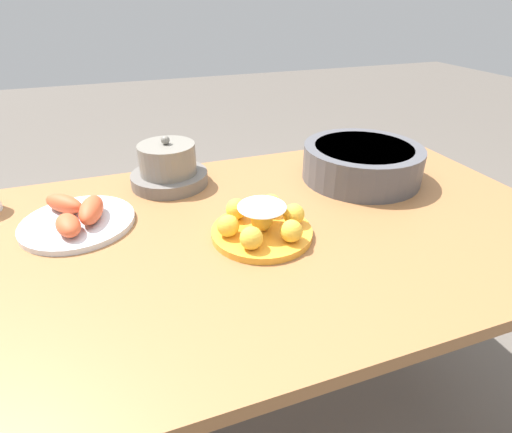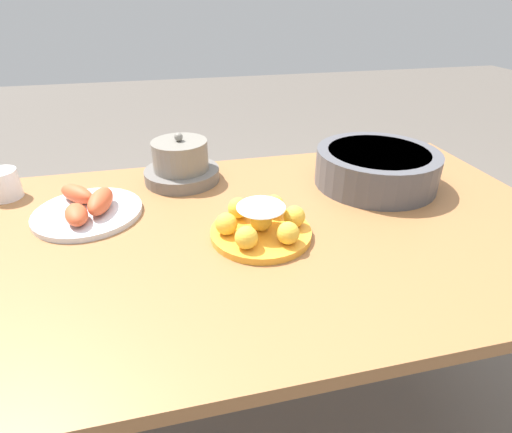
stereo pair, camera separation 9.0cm
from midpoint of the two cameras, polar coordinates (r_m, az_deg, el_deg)
ground_plane at (r=1.48m, az=1.48°, el=-27.85°), size 12.00×12.00×0.00m
dining_table at (r=0.98m, az=1.97°, el=-6.44°), size 1.52×0.86×0.76m
cake_plate at (r=0.89m, az=3.62°, el=-1.23°), size 0.23×0.23×0.08m
serving_bowl at (r=1.19m, az=18.93°, el=6.73°), size 0.34×0.34×0.10m
seafood_platter at (r=1.04m, az=-20.71°, el=1.05°), size 0.26×0.26×0.06m
cup_far at (r=1.22m, az=-30.78°, el=3.90°), size 0.09×0.09×0.08m
warming_pot at (r=1.16m, az=-8.47°, el=7.40°), size 0.21×0.21×0.14m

